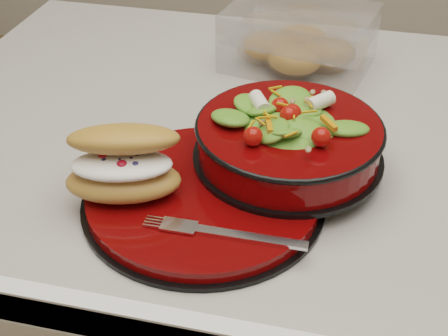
% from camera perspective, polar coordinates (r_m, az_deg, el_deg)
% --- Properties ---
extents(dinner_plate, '(0.28, 0.28, 0.02)m').
position_cam_1_polar(dinner_plate, '(0.72, -1.86, -2.64)').
color(dinner_plate, black).
rests_on(dinner_plate, island_counter).
extents(salad_bowl, '(0.23, 0.23, 0.10)m').
position_cam_1_polar(salad_bowl, '(0.75, 5.97, 3.14)').
color(salad_bowl, black).
rests_on(salad_bowl, dinner_plate).
extents(croissant, '(0.14, 0.12, 0.08)m').
position_cam_1_polar(croissant, '(0.70, -9.15, 0.42)').
color(croissant, '#B07835').
rests_on(croissant, dinner_plate).
extents(fork, '(0.16, 0.02, 0.00)m').
position_cam_1_polar(fork, '(0.66, 0.36, -6.03)').
color(fork, silver).
rests_on(fork, dinner_plate).
extents(pastry_box, '(0.25, 0.20, 0.09)m').
position_cam_1_polar(pastry_box, '(1.02, 6.87, 11.48)').
color(pastry_box, white).
rests_on(pastry_box, island_counter).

